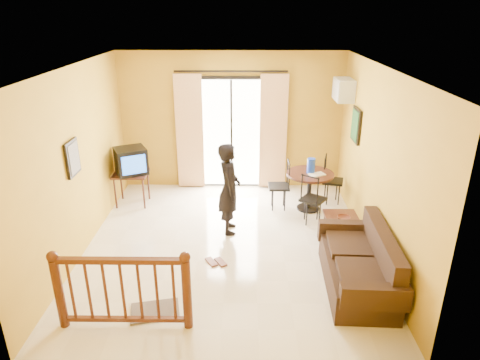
{
  "coord_description": "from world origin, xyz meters",
  "views": [
    {
      "loc": [
        0.26,
        -6.01,
        3.58
      ],
      "look_at": [
        0.2,
        0.2,
        1.05
      ],
      "focal_mm": 32.0,
      "sensor_mm": 36.0,
      "label": 1
    }
  ],
  "objects_px": {
    "dining_table": "(310,181)",
    "standing_person": "(229,189)",
    "coffee_table": "(344,230)",
    "sofa": "(361,267)",
    "television": "(131,161)"
  },
  "relations": [
    {
      "from": "dining_table",
      "to": "standing_person",
      "type": "bearing_deg",
      "value": -149.54
    },
    {
      "from": "coffee_table",
      "to": "standing_person",
      "type": "distance_m",
      "value": 1.96
    },
    {
      "from": "standing_person",
      "to": "dining_table",
      "type": "bearing_deg",
      "value": -63.9
    },
    {
      "from": "dining_table",
      "to": "sofa",
      "type": "height_order",
      "value": "sofa"
    },
    {
      "from": "television",
      "to": "sofa",
      "type": "bearing_deg",
      "value": -61.5
    },
    {
      "from": "dining_table",
      "to": "coffee_table",
      "type": "height_order",
      "value": "dining_table"
    },
    {
      "from": "dining_table",
      "to": "standing_person",
      "type": "distance_m",
      "value": 1.71
    },
    {
      "from": "television",
      "to": "sofa",
      "type": "height_order",
      "value": "television"
    },
    {
      "from": "television",
      "to": "coffee_table",
      "type": "xyz_separation_m",
      "value": [
        3.72,
        -1.54,
        -0.61
      ]
    },
    {
      "from": "coffee_table",
      "to": "standing_person",
      "type": "relative_size",
      "value": 0.61
    },
    {
      "from": "sofa",
      "to": "standing_person",
      "type": "height_order",
      "value": "standing_person"
    },
    {
      "from": "television",
      "to": "coffee_table",
      "type": "relative_size",
      "value": 0.75
    },
    {
      "from": "coffee_table",
      "to": "sofa",
      "type": "relative_size",
      "value": 0.53
    },
    {
      "from": "television",
      "to": "standing_person",
      "type": "height_order",
      "value": "standing_person"
    },
    {
      "from": "coffee_table",
      "to": "sofa",
      "type": "xyz_separation_m",
      "value": [
        0.0,
        -1.09,
        0.03
      ]
    }
  ]
}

